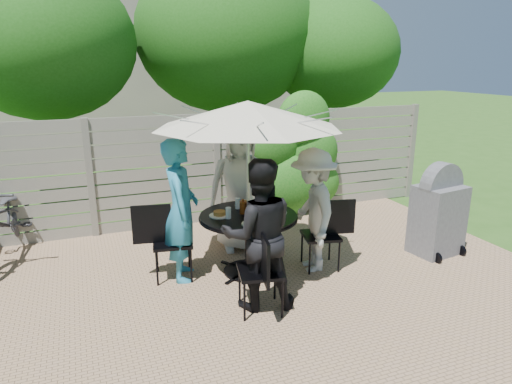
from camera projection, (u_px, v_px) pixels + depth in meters
name	position (u px, v px, depth m)	size (l,w,h in m)	color
backyard_envelope	(148.00, 62.00, 13.70)	(60.00, 60.00, 5.00)	#2B5119
patio_table	(248.00, 233.00, 5.77)	(1.46, 1.46, 0.80)	black
umbrella	(248.00, 114.00, 5.36)	(2.72, 2.72, 2.20)	silver
chair_back	(240.00, 226.00, 6.76)	(0.51, 0.71, 0.95)	black
person_back	(240.00, 187.00, 6.45)	(0.91, 0.59, 1.86)	beige
chair_left	(172.00, 256.00, 5.70)	(0.74, 0.55, 0.99)	black
person_left	(181.00, 211.00, 5.56)	(0.65, 0.43, 1.79)	teal
chair_front	(261.00, 288.00, 4.92)	(0.55, 0.74, 0.97)	black
person_front	(259.00, 235.00, 4.90)	(0.82, 0.64, 1.69)	black
chair_right	(321.00, 248.00, 5.98)	(0.71, 0.54, 0.94)	black
person_right	(313.00, 211.00, 5.82)	(1.04, 0.60, 1.62)	beige
plate_back	(245.00, 204.00, 6.04)	(0.26, 0.26, 0.06)	white
plate_left	(220.00, 214.00, 5.64)	(0.26, 0.26, 0.06)	white
plate_front	(252.00, 222.00, 5.35)	(0.26, 0.26, 0.06)	white
plate_right	(277.00, 211.00, 5.75)	(0.26, 0.26, 0.06)	white
glass_back	(238.00, 203.00, 5.91)	(0.07, 0.07, 0.14)	silver
glass_left	(228.00, 213.00, 5.55)	(0.07, 0.07, 0.14)	silver
glass_right	(267.00, 206.00, 5.82)	(0.07, 0.07, 0.14)	silver
syrup_jug	(243.00, 207.00, 5.72)	(0.09, 0.09, 0.16)	#59280C
coffee_cup	(254.00, 204.00, 5.91)	(0.08, 0.08, 0.12)	#C6B293
bicycle	(5.00, 221.00, 6.25)	(0.72, 2.05, 1.08)	#333338
bbq_grill	(438.00, 213.00, 6.35)	(0.71, 0.59, 1.33)	slate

